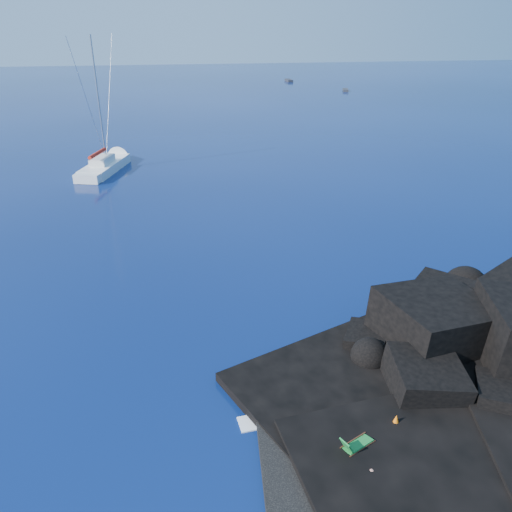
{
  "coord_description": "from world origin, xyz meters",
  "views": [
    {
      "loc": [
        -2.4,
        -12.75,
        15.02
      ],
      "look_at": [
        2.65,
        14.54,
        2.0
      ],
      "focal_mm": 35.0,
      "sensor_mm": 36.0,
      "label": 1
    }
  ],
  "objects_px": {
    "sunbather": "(359,475)",
    "deck_chair": "(358,441)",
    "sailboat": "(106,171)",
    "distant_boat_a": "(289,82)",
    "marker_cone": "(396,421)",
    "distant_boat_b": "(345,91)"
  },
  "relations": [
    {
      "from": "deck_chair",
      "to": "distant_boat_a",
      "type": "height_order",
      "value": "deck_chair"
    },
    {
      "from": "deck_chair",
      "to": "sunbather",
      "type": "bearing_deg",
      "value": -134.17
    },
    {
      "from": "sunbather",
      "to": "marker_cone",
      "type": "relative_size",
      "value": 2.95
    },
    {
      "from": "deck_chair",
      "to": "distant_boat_a",
      "type": "relative_size",
      "value": 0.31
    },
    {
      "from": "sunbather",
      "to": "marker_cone",
      "type": "height_order",
      "value": "marker_cone"
    },
    {
      "from": "marker_cone",
      "to": "distant_boat_b",
      "type": "height_order",
      "value": "marker_cone"
    },
    {
      "from": "sailboat",
      "to": "deck_chair",
      "type": "distance_m",
      "value": 45.47
    },
    {
      "from": "sailboat",
      "to": "marker_cone",
      "type": "xyz_separation_m",
      "value": [
        14.86,
        -42.73,
        0.66
      ]
    },
    {
      "from": "sailboat",
      "to": "distant_boat_b",
      "type": "distance_m",
      "value": 81.15
    },
    {
      "from": "distant_boat_a",
      "to": "distant_boat_b",
      "type": "bearing_deg",
      "value": -70.69
    },
    {
      "from": "sailboat",
      "to": "deck_chair",
      "type": "bearing_deg",
      "value": -56.54
    },
    {
      "from": "sailboat",
      "to": "distant_boat_b",
      "type": "bearing_deg",
      "value": 68.17
    },
    {
      "from": "deck_chair",
      "to": "distant_boat_b",
      "type": "relative_size",
      "value": 0.36
    },
    {
      "from": "sunbather",
      "to": "distant_boat_a",
      "type": "xyz_separation_m",
      "value": [
        29.99,
        131.52,
        -0.53
      ]
    },
    {
      "from": "deck_chair",
      "to": "marker_cone",
      "type": "relative_size",
      "value": 2.24
    },
    {
      "from": "sailboat",
      "to": "marker_cone",
      "type": "height_order",
      "value": "sailboat"
    },
    {
      "from": "marker_cone",
      "to": "distant_boat_a",
      "type": "bearing_deg",
      "value": 77.95
    },
    {
      "from": "sailboat",
      "to": "deck_chair",
      "type": "xyz_separation_m",
      "value": [
        12.94,
        -43.58,
        0.83
      ]
    },
    {
      "from": "sailboat",
      "to": "distant_boat_a",
      "type": "xyz_separation_m",
      "value": [
        42.5,
        86.69,
        0.0
      ]
    },
    {
      "from": "marker_cone",
      "to": "distant_boat_a",
      "type": "distance_m",
      "value": 132.34
    },
    {
      "from": "sunbather",
      "to": "deck_chair",
      "type": "bearing_deg",
      "value": 66.43
    },
    {
      "from": "deck_chair",
      "to": "sunbather",
      "type": "xyz_separation_m",
      "value": [
        -0.43,
        -1.25,
        -0.3
      ]
    }
  ]
}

